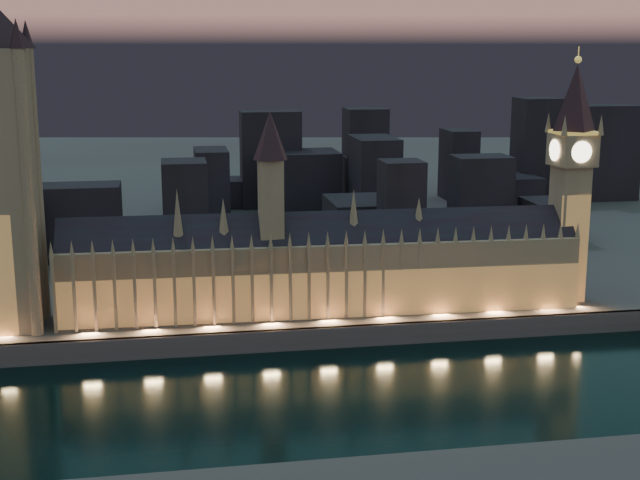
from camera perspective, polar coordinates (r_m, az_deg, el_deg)
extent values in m
plane|color=black|center=(294.01, 0.89, -9.58)|extent=(2000.00, 2000.00, 0.00)
cube|color=#45343B|center=(796.52, -6.13, 4.68)|extent=(2000.00, 960.00, 8.00)
cube|color=#554444|center=(330.48, -0.44, -6.32)|extent=(2000.00, 2.50, 8.00)
cube|color=#8B6F57|center=(346.32, 0.19, -2.33)|extent=(200.50, 25.78, 28.00)
cube|color=#C38547|center=(337.92, 0.49, -3.58)|extent=(200.00, 0.50, 18.00)
cube|color=black|center=(342.39, 0.19, 0.43)|extent=(200.39, 22.05, 16.26)
cube|color=#8B6F57|center=(337.06, -3.16, 2.47)|extent=(9.00, 9.00, 32.00)
cone|color=#2D1821|center=(333.66, -3.21, 6.70)|extent=(13.00, 13.00, 18.00)
cube|color=#8B6F57|center=(333.67, -16.67, -3.43)|extent=(1.20, 1.20, 28.00)
cone|color=#8B6F57|center=(330.17, -16.84, -0.57)|extent=(2.00, 2.00, 6.00)
cube|color=#8B6F57|center=(332.86, -15.45, -3.40)|extent=(1.20, 1.20, 28.00)
cone|color=#8B6F57|center=(329.35, -15.61, -0.52)|extent=(2.00, 2.00, 6.00)
cube|color=#8B6F57|center=(332.20, -14.23, -3.36)|extent=(1.20, 1.20, 28.00)
cone|color=#8B6F57|center=(328.69, -14.38, -0.48)|extent=(2.00, 2.00, 6.00)
cube|color=#8B6F57|center=(331.70, -12.99, -3.32)|extent=(1.20, 1.20, 28.00)
cone|color=#8B6F57|center=(328.18, -13.13, -0.43)|extent=(2.00, 2.00, 6.00)
cube|color=#8B6F57|center=(331.34, -11.76, -3.28)|extent=(1.20, 1.20, 28.00)
cone|color=#8B6F57|center=(327.82, -11.89, -0.39)|extent=(2.00, 2.00, 6.00)
cube|color=#8B6F57|center=(331.14, -10.52, -3.23)|extent=(1.20, 1.20, 28.00)
cone|color=#8B6F57|center=(327.62, -10.64, -0.34)|extent=(2.00, 2.00, 6.00)
cube|color=#8B6F57|center=(331.10, -9.29, -3.19)|extent=(1.20, 1.20, 28.00)
cone|color=#8B6F57|center=(327.57, -9.39, -0.29)|extent=(2.00, 2.00, 6.00)
cube|color=#8B6F57|center=(331.21, -8.05, -3.14)|extent=(1.20, 1.20, 28.00)
cone|color=#8B6F57|center=(327.68, -8.14, -0.25)|extent=(2.00, 2.00, 6.00)
cube|color=#8B6F57|center=(331.47, -6.81, -3.09)|extent=(1.20, 1.20, 28.00)
cone|color=#8B6F57|center=(327.95, -6.90, -0.20)|extent=(2.00, 2.00, 6.00)
cube|color=#8B6F57|center=(331.89, -5.58, -3.04)|extent=(1.20, 1.20, 28.00)
cone|color=#8B6F57|center=(328.37, -5.65, -0.16)|extent=(2.00, 2.00, 6.00)
cube|color=#8B6F57|center=(332.45, -4.35, -2.99)|extent=(1.20, 1.20, 28.00)
cone|color=#8B6F57|center=(328.94, -4.41, -0.11)|extent=(2.00, 2.00, 6.00)
cube|color=#8B6F57|center=(333.18, -3.13, -2.94)|extent=(1.20, 1.20, 28.00)
cone|color=#8B6F57|center=(329.67, -3.18, -0.06)|extent=(2.00, 2.00, 6.00)
cube|color=#8B6F57|center=(334.05, -1.91, -2.89)|extent=(1.20, 1.20, 28.00)
cone|color=#8B6F57|center=(330.55, -1.95, -0.02)|extent=(2.00, 2.00, 6.00)
cube|color=#8B6F57|center=(335.07, -0.70, -2.83)|extent=(1.20, 1.20, 28.00)
cone|color=#8B6F57|center=(331.59, -0.72, 0.03)|extent=(2.00, 2.00, 6.00)
cube|color=#8B6F57|center=(336.24, 0.50, -2.78)|extent=(1.20, 1.20, 28.00)
cone|color=#8B6F57|center=(332.77, 0.49, 0.07)|extent=(2.00, 2.00, 6.00)
cube|color=#8B6F57|center=(337.56, 1.70, -2.72)|extent=(1.20, 1.20, 28.00)
cone|color=#8B6F57|center=(334.10, 1.69, 0.12)|extent=(2.00, 2.00, 6.00)
cube|color=#8B6F57|center=(339.02, 2.88, -2.67)|extent=(1.20, 1.20, 28.00)
cone|color=#8B6F57|center=(335.58, 2.89, 0.16)|extent=(2.00, 2.00, 6.00)
cube|color=#8B6F57|center=(340.63, 4.05, -2.61)|extent=(1.20, 1.20, 28.00)
cone|color=#8B6F57|center=(337.20, 4.07, 0.21)|extent=(2.00, 2.00, 6.00)
cube|color=#8B6F57|center=(342.38, 5.22, -2.55)|extent=(1.20, 1.20, 28.00)
cone|color=#8B6F57|center=(338.97, 5.25, 0.25)|extent=(2.00, 2.00, 6.00)
cube|color=#8B6F57|center=(344.27, 6.36, -2.49)|extent=(1.20, 1.20, 28.00)
cone|color=#8B6F57|center=(340.88, 6.40, 0.29)|extent=(2.00, 2.00, 6.00)
cube|color=#8B6F57|center=(346.29, 7.50, -2.44)|extent=(1.20, 1.20, 28.00)
cone|color=#8B6F57|center=(342.92, 7.55, 0.34)|extent=(2.00, 2.00, 6.00)
cube|color=#8B6F57|center=(348.45, 8.62, -2.38)|extent=(1.20, 1.20, 28.00)
cone|color=#8B6F57|center=(345.10, 8.68, 0.38)|extent=(2.00, 2.00, 6.00)
cube|color=#8B6F57|center=(350.74, 9.73, -2.32)|extent=(1.20, 1.20, 28.00)
cone|color=#8B6F57|center=(347.42, 9.80, 0.42)|extent=(2.00, 2.00, 6.00)
cube|color=#8B6F57|center=(353.17, 10.82, -2.26)|extent=(1.20, 1.20, 28.00)
cone|color=#8B6F57|center=(349.86, 10.90, 0.46)|extent=(2.00, 2.00, 6.00)
cube|color=#8B6F57|center=(355.71, 11.90, -2.20)|extent=(1.20, 1.20, 28.00)
cone|color=#8B6F57|center=(352.43, 11.99, 0.50)|extent=(2.00, 2.00, 6.00)
cube|color=#8B6F57|center=(358.39, 12.97, -2.14)|extent=(1.20, 1.20, 28.00)
cone|color=#8B6F57|center=(355.13, 13.06, 0.54)|extent=(2.00, 2.00, 6.00)
cube|color=#8B6F57|center=(361.18, 14.01, -2.08)|extent=(1.20, 1.20, 28.00)
cone|color=#8B6F57|center=(357.95, 14.11, 0.57)|extent=(2.00, 2.00, 6.00)
cube|color=#8B6F57|center=(364.09, 15.04, -2.03)|extent=(1.20, 1.20, 28.00)
cone|color=#8B6F57|center=(360.89, 15.15, 0.61)|extent=(2.00, 2.00, 6.00)
cube|color=#8B6F57|center=(367.12, 16.05, -1.97)|extent=(1.20, 1.20, 28.00)
cone|color=#8B6F57|center=(363.95, 16.17, 0.65)|extent=(2.00, 2.00, 6.00)
cone|color=#8B6F57|center=(335.39, -9.11, 1.76)|extent=(4.40, 4.40, 18.00)
cone|color=#8B6F57|center=(336.37, -6.20, 1.53)|extent=(4.40, 4.40, 14.00)
cone|color=#8B6F57|center=(342.90, 2.17, 1.97)|extent=(4.40, 4.40, 16.00)
cone|color=#8B6F57|center=(349.55, 6.34, 1.77)|extent=(4.40, 4.40, 12.00)
cube|color=#8B6F57|center=(338.92, -19.77, 2.90)|extent=(23.85, 23.85, 100.79)
cube|color=#C38547|center=(333.69, -19.73, -2.22)|extent=(22.00, 0.50, 44.00)
cylinder|color=#8B6F57|center=(326.44, -18.19, 2.68)|extent=(4.40, 4.40, 100.79)
cone|color=#2D1821|center=(322.34, -18.86, 12.42)|extent=(5.20, 5.20, 10.00)
cylinder|color=#8B6F57|center=(347.95, -17.69, 3.28)|extent=(4.40, 4.40, 100.79)
cone|color=#2D1821|center=(344.11, -18.30, 12.42)|extent=(5.20, 5.20, 10.00)
cube|color=#8B6F57|center=(373.72, 15.56, 0.43)|extent=(13.13, 13.13, 54.92)
cube|color=#C38547|center=(369.41, 15.92, -0.60)|extent=(12.00, 0.50, 44.00)
cube|color=#8B6F57|center=(368.47, 15.87, 5.58)|extent=(15.00, 15.00, 12.70)
cube|color=#F2C64C|center=(367.76, 15.93, 6.65)|extent=(15.75, 15.75, 1.20)
cone|color=#2D1821|center=(366.76, 16.06, 8.77)|extent=(18.00, 18.00, 26.00)
sphere|color=#F2C64C|center=(366.24, 16.20, 11.03)|extent=(2.80, 2.80, 2.80)
cylinder|color=#F2C64C|center=(366.21, 16.22, 11.42)|extent=(0.40, 0.40, 5.00)
cylinder|color=#FFF2BF|center=(361.55, 16.40, 5.42)|extent=(8.40, 0.50, 8.40)
cylinder|color=#FFF2BF|center=(375.42, 15.36, 5.73)|extent=(8.40, 0.50, 8.40)
cylinder|color=#FFF2BF|center=(365.18, 14.77, 5.58)|extent=(0.50, 8.40, 8.40)
cylinder|color=#FFF2BF|center=(371.88, 16.95, 5.57)|extent=(0.50, 8.40, 8.40)
cone|color=#8B6F57|center=(357.50, 15.39, 7.08)|extent=(2.60, 2.60, 8.00)
cone|color=#8B6F57|center=(371.08, 14.41, 7.31)|extent=(2.60, 2.60, 8.00)
cone|color=#8B6F57|center=(364.12, 17.55, 7.04)|extent=(2.60, 2.60, 8.00)
cone|color=#8B6F57|center=(377.46, 16.50, 7.27)|extent=(2.60, 2.60, 8.00)
cube|color=black|center=(418.85, 2.85, -0.36)|extent=(19.03, 19.80, 19.20)
cube|color=black|center=(626.96, 17.72, 5.36)|extent=(42.59, 22.95, 62.95)
cube|color=black|center=(431.71, 5.21, 1.93)|extent=(19.65, 20.18, 47.90)
cube|color=black|center=(575.17, 2.63, 3.74)|extent=(19.44, 30.73, 31.03)
cube|color=black|center=(569.72, -3.18, 5.18)|extent=(37.76, 19.44, 61.11)
cube|color=black|center=(524.21, -6.94, 3.47)|extent=(18.99, 34.57, 42.84)
cube|color=black|center=(431.94, -8.62, 1.87)|extent=(21.11, 25.14, 48.21)
cube|color=black|center=(446.35, -15.02, 1.14)|extent=(38.19, 23.57, 36.24)
cube|color=black|center=(599.57, 11.58, 3.22)|extent=(43.78, 39.06, 17.99)
cube|color=black|center=(596.49, -18.92, 4.14)|extent=(19.72, 40.72, 46.43)
cube|color=black|center=(560.23, -1.15, 3.82)|extent=(44.53, 36.65, 36.95)
cube|color=black|center=(575.87, -7.02, 3.00)|extent=(40.45, 27.15, 17.78)
cube|color=black|center=(440.07, -19.03, 0.59)|extent=(24.19, 23.03, 34.18)
cube|color=black|center=(533.34, 3.47, 4.00)|extent=(24.63, 41.01, 48.58)
cube|color=black|center=(542.89, -19.68, 2.86)|extent=(18.33, 34.81, 37.69)
cube|color=black|center=(463.25, 3.28, 1.17)|extent=(44.15, 42.43, 23.96)
cube|color=black|center=(493.75, 10.22, 2.83)|extent=(30.39, 22.61, 43.20)
cube|color=black|center=(570.17, 10.71, 3.51)|extent=(28.33, 19.81, 32.11)
cube|color=black|center=(490.86, 14.52, 1.26)|extent=(24.83, 31.49, 21.04)
cube|color=black|center=(606.53, 8.86, 4.80)|extent=(19.19, 29.53, 46.62)
cube|color=black|center=(586.55, 2.90, 5.42)|extent=(26.00, 26.00, 61.73)
cube|color=black|center=(622.92, 13.61, 5.75)|extent=(26.00, 26.00, 67.18)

